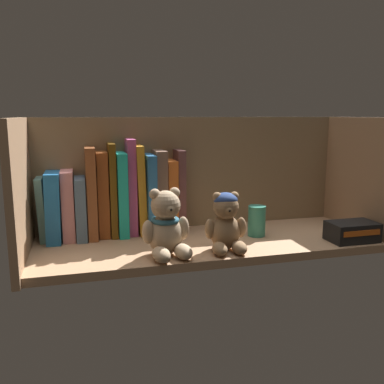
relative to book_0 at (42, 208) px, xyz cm
name	(u,v)px	position (x,y,z in cm)	size (l,w,h in cm)	color
shelf_board	(207,244)	(39.56, -12.07, -8.90)	(83.85, 28.90, 2.00)	#A87F5B
shelf_back_panel	(192,176)	(39.56, 2.98, 6.26)	(86.25, 1.20, 32.32)	olive
shelf_side_panel_left	(20,193)	(-3.17, -12.07, 6.26)	(1.60, 31.30, 32.32)	#A87F5B
shelf_side_panel_right	(359,178)	(82.28, -12.07, 6.26)	(1.60, 31.30, 32.32)	#A87F5B
book_0	(42,208)	(0.00, 0.00, 0.00)	(1.74, 9.81, 15.81)	slate
book_1	(54,205)	(2.85, 0.00, 0.72)	(3.47, 15.00, 17.24)	#1F66A9
book_2	(68,204)	(6.32, 0.00, 0.81)	(2.99, 12.52, 17.42)	#D08383
book_3	(81,207)	(9.34, 0.00, -0.09)	(2.59, 13.83, 15.63)	slate
book_4	(91,192)	(12.08, 0.00, 3.64)	(2.42, 12.93, 23.09)	brown
book_5	(102,194)	(14.92, 0.00, 3.00)	(2.78, 9.90, 21.81)	brown
book_6	(112,189)	(17.39, 0.00, 4.05)	(1.68, 10.90, 23.92)	#603F0F
book_7	(121,193)	(19.72, 0.00, 2.85)	(2.50, 12.18, 21.52)	#1DAC9B
book_8	(131,187)	(22.27, 0.00, 4.54)	(2.13, 9.13, 24.89)	#BA497F
book_9	(140,189)	(24.55, 0.00, 3.71)	(1.97, 10.22, 23.23)	#C07F1E
book_10	(149,193)	(26.91, 0.00, 2.56)	(2.27, 14.47, 20.94)	#235B8F
book_11	(159,191)	(29.66, 0.00, 3.03)	(2.76, 11.97, 21.88)	brown
book_12	(170,195)	(32.58, 0.00, 1.72)	(2.59, 10.75, 19.25)	#C05A20
book_13	(179,190)	(35.11, 0.00, 3.01)	(1.99, 9.18, 21.84)	brown
teddy_bear_larger	(166,227)	(27.46, -20.42, -1.43)	(11.23, 11.61, 15.18)	tan
teddy_bear_smaller	(226,223)	(41.47, -20.28, -1.44)	(9.99, 10.19, 13.63)	#93704C
pillar_candle	(257,221)	(53.13, -11.28, -3.96)	(4.52, 4.52, 7.89)	#2D7A66
small_product_box	(352,231)	(74.25, -21.64, -5.51)	(11.83, 7.59, 4.78)	black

